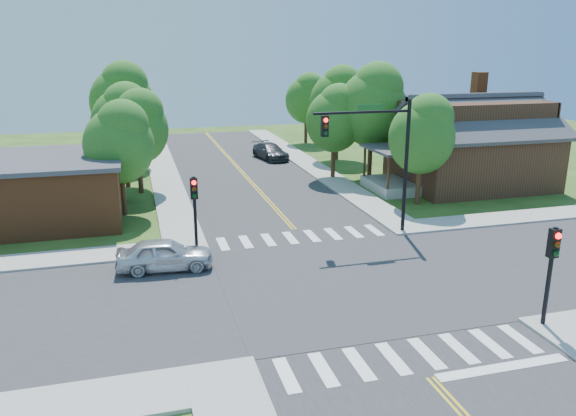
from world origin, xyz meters
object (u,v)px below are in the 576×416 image
object	(u,v)px
signal_pole_se	(552,258)
signal_pole_nw	(194,200)
signal_mast_ne	(378,146)
car_silver	(165,255)
house_ne	(471,140)
car_dgrey	(270,152)

from	to	relation	value
signal_pole_se	signal_pole_nw	world-z (taller)	same
signal_mast_ne	car_silver	bearing A→B (deg)	-169.41
signal_pole_nw	car_silver	bearing A→B (deg)	-128.55
signal_pole_se	signal_pole_nw	distance (m)	15.84
signal_mast_ne	signal_pole_se	bearing A→B (deg)	-81.44
signal_mast_ne	signal_pole_nw	distance (m)	9.76
house_ne	signal_pole_nw	bearing A→B (deg)	-157.31
signal_pole_nw	car_dgrey	size ratio (longest dim) A/B	0.75
signal_mast_ne	signal_pole_nw	world-z (taller)	signal_mast_ne
signal_pole_nw	car_silver	world-z (taller)	signal_pole_nw
house_ne	car_dgrey	size ratio (longest dim) A/B	2.57
house_ne	car_silver	bearing A→B (deg)	-154.36
signal_mast_ne	car_dgrey	world-z (taller)	signal_mast_ne
car_dgrey	signal_pole_nw	bearing A→B (deg)	-123.88
house_ne	car_dgrey	bearing A→B (deg)	131.15
signal_pole_nw	house_ne	xyz separation A→B (m)	(20.71, 8.66, 0.67)
signal_pole_nw	house_ne	world-z (taller)	house_ne
signal_mast_ne	signal_pole_se	xyz separation A→B (m)	(1.69, -11.21, -2.19)
house_ne	car_dgrey	distance (m)	17.84
car_dgrey	car_silver	bearing A→B (deg)	-125.48
car_silver	car_dgrey	world-z (taller)	car_silver
signal_pole_nw	car_dgrey	world-z (taller)	signal_pole_nw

